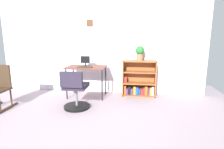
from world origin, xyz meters
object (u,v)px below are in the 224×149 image
object	(u,v)px
monitor	(85,62)
desk	(86,69)
bookshelf_low	(139,80)
potted_plant_on_shelf	(140,52)
keyboard	(85,67)
office_chair	(75,92)

from	to	relation	value
monitor	desk	bearing A→B (deg)	-48.74
bookshelf_low	potted_plant_on_shelf	distance (m)	0.69
monitor	potted_plant_on_shelf	xyz separation A→B (m)	(1.27, 0.18, 0.21)
desk	keyboard	distance (m)	0.15
keyboard	office_chair	world-z (taller)	office_chair
monitor	bookshelf_low	world-z (taller)	monitor
office_chair	potted_plant_on_shelf	distance (m)	1.76
bookshelf_low	office_chair	bearing A→B (deg)	-139.44
desk	office_chair	distance (m)	0.86
office_chair	bookshelf_low	size ratio (longest dim) A/B	0.92
monitor	bookshelf_low	size ratio (longest dim) A/B	0.28
desk	bookshelf_low	world-z (taller)	bookshelf_low
keyboard	office_chair	size ratio (longest dim) A/B	0.42
bookshelf_low	keyboard	bearing A→B (deg)	-161.70
office_chair	bookshelf_low	distance (m)	1.64
desk	keyboard	world-z (taller)	keyboard
desk	office_chair	size ratio (longest dim) A/B	1.15
office_chair	potted_plant_on_shelf	xyz separation A→B (m)	(1.25, 1.01, 0.71)
keyboard	bookshelf_low	bearing A→B (deg)	18.30
bookshelf_low	potted_plant_on_shelf	xyz separation A→B (m)	(0.01, -0.05, 0.68)
keyboard	monitor	bearing A→B (deg)	102.73
office_chair	bookshelf_low	world-z (taller)	bookshelf_low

